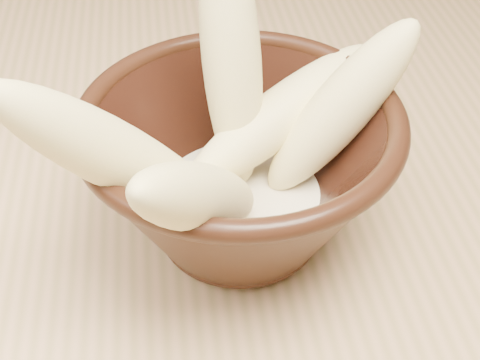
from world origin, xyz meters
name	(u,v)px	position (x,y,z in m)	size (l,w,h in m)	color
table	(112,232)	(0.00, 0.00, 0.67)	(1.20, 0.80, 0.75)	tan
bowl	(240,169)	(0.10, -0.10, 0.82)	(0.21, 0.21, 0.12)	black
milk_puddle	(240,200)	(0.10, -0.10, 0.79)	(0.12, 0.12, 0.02)	beige
banana_upright	(232,59)	(0.10, -0.06, 0.88)	(0.04, 0.04, 0.18)	#E7DD88
banana_left	(122,159)	(0.03, -0.14, 0.87)	(0.04, 0.04, 0.19)	#E7DD88
banana_right	(340,110)	(0.17, -0.09, 0.85)	(0.04, 0.04, 0.15)	#E7DD88
banana_across	(283,114)	(0.14, -0.07, 0.84)	(0.04, 0.04, 0.17)	#E7DD88
banana_front	(201,198)	(0.07, -0.16, 0.85)	(0.04, 0.04, 0.18)	#E7DD88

